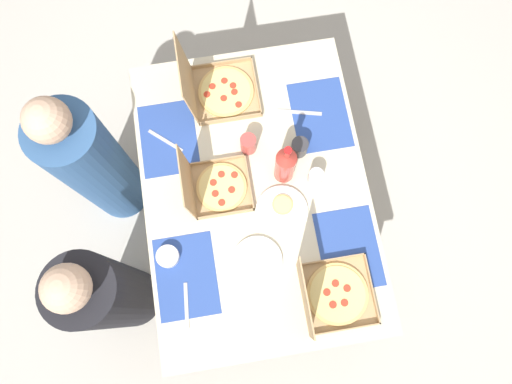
{
  "coord_description": "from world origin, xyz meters",
  "views": [
    {
      "loc": [
        -0.53,
        0.09,
        2.84
      ],
      "look_at": [
        0.0,
        0.0,
        0.75
      ],
      "focal_mm": 33.56,
      "sensor_mm": 36.0,
      "label": 1
    }
  ],
  "objects_px": {
    "condiment_bowl": "(168,256)",
    "cup_dark": "(315,177)",
    "pizza_box_edge_far": "(214,186)",
    "soda_bottle": "(285,165)",
    "plate_far_right": "(257,261)",
    "pizza_box_corner_right": "(218,89)",
    "plate_far_left": "(282,210)",
    "cup_clear_right": "(249,144)",
    "diner_left_seat": "(109,294)",
    "diner_right_seat": "(95,165)",
    "pizza_box_center": "(331,295)",
    "cup_spare": "(299,147)"
  },
  "relations": [
    {
      "from": "pizza_box_corner_right",
      "to": "diner_right_seat",
      "type": "height_order",
      "value": "diner_right_seat"
    },
    {
      "from": "condiment_bowl",
      "to": "cup_spare",
      "type": "bearing_deg",
      "value": -59.12
    },
    {
      "from": "pizza_box_edge_far",
      "to": "pizza_box_corner_right",
      "type": "height_order",
      "value": "pizza_box_corner_right"
    },
    {
      "from": "pizza_box_center",
      "to": "cup_spare",
      "type": "distance_m",
      "value": 0.67
    },
    {
      "from": "plate_far_left",
      "to": "diner_left_seat",
      "type": "relative_size",
      "value": 0.21
    },
    {
      "from": "cup_dark",
      "to": "cup_spare",
      "type": "distance_m",
      "value": 0.16
    },
    {
      "from": "pizza_box_center",
      "to": "cup_dark",
      "type": "height_order",
      "value": "pizza_box_center"
    },
    {
      "from": "pizza_box_edge_far",
      "to": "condiment_bowl",
      "type": "bearing_deg",
      "value": 137.91
    },
    {
      "from": "plate_far_right",
      "to": "pizza_box_center",
      "type": "bearing_deg",
      "value": -125.0
    },
    {
      "from": "pizza_box_edge_far",
      "to": "condiment_bowl",
      "type": "xyz_separation_m",
      "value": [
        -0.27,
        0.24,
        -0.03
      ]
    },
    {
      "from": "plate_far_left",
      "to": "diner_right_seat",
      "type": "height_order",
      "value": "diner_right_seat"
    },
    {
      "from": "soda_bottle",
      "to": "cup_spare",
      "type": "distance_m",
      "value": 0.16
    },
    {
      "from": "condiment_bowl",
      "to": "diner_left_seat",
      "type": "relative_size",
      "value": 0.09
    },
    {
      "from": "pizza_box_center",
      "to": "diner_left_seat",
      "type": "xyz_separation_m",
      "value": [
        0.18,
        1.0,
        -0.3
      ]
    },
    {
      "from": "pizza_box_edge_far",
      "to": "plate_far_left",
      "type": "relative_size",
      "value": 1.27
    },
    {
      "from": "pizza_box_center",
      "to": "diner_right_seat",
      "type": "height_order",
      "value": "diner_right_seat"
    },
    {
      "from": "soda_bottle",
      "to": "diner_left_seat",
      "type": "xyz_separation_m",
      "value": [
        -0.39,
        0.91,
        -0.38
      ]
    },
    {
      "from": "soda_bottle",
      "to": "cup_clear_right",
      "type": "bearing_deg",
      "value": 42.33
    },
    {
      "from": "pizza_box_corner_right",
      "to": "diner_left_seat",
      "type": "xyz_separation_m",
      "value": [
        -0.83,
        0.67,
        -0.3
      ]
    },
    {
      "from": "plate_far_right",
      "to": "plate_far_left",
      "type": "distance_m",
      "value": 0.25
    },
    {
      "from": "cup_dark",
      "to": "cup_spare",
      "type": "relative_size",
      "value": 0.99
    },
    {
      "from": "plate_far_right",
      "to": "cup_clear_right",
      "type": "distance_m",
      "value": 0.53
    },
    {
      "from": "condiment_bowl",
      "to": "plate_far_right",
      "type": "bearing_deg",
      "value": -102.11
    },
    {
      "from": "condiment_bowl",
      "to": "diner_right_seat",
      "type": "bearing_deg",
      "value": 32.09
    },
    {
      "from": "pizza_box_corner_right",
      "to": "cup_clear_right",
      "type": "distance_m",
      "value": 0.31
    },
    {
      "from": "condiment_bowl",
      "to": "cup_dark",
      "type": "bearing_deg",
      "value": -71.04
    },
    {
      "from": "plate_far_right",
      "to": "condiment_bowl",
      "type": "height_order",
      "value": "condiment_bowl"
    },
    {
      "from": "cup_clear_right",
      "to": "condiment_bowl",
      "type": "relative_size",
      "value": 1.08
    },
    {
      "from": "cup_spare",
      "to": "diner_right_seat",
      "type": "bearing_deg",
      "value": 80.96
    },
    {
      "from": "diner_left_seat",
      "to": "pizza_box_center",
      "type": "bearing_deg",
      "value": -100.26
    },
    {
      "from": "pizza_box_edge_far",
      "to": "soda_bottle",
      "type": "bearing_deg",
      "value": -86.15
    },
    {
      "from": "diner_left_seat",
      "to": "diner_right_seat",
      "type": "height_order",
      "value": "diner_right_seat"
    },
    {
      "from": "plate_far_right",
      "to": "cup_spare",
      "type": "distance_m",
      "value": 0.55
    },
    {
      "from": "soda_bottle",
      "to": "cup_clear_right",
      "type": "relative_size",
      "value": 3.03
    },
    {
      "from": "plate_far_right",
      "to": "cup_dark",
      "type": "height_order",
      "value": "cup_dark"
    },
    {
      "from": "pizza_box_center",
      "to": "diner_left_seat",
      "type": "distance_m",
      "value": 1.06
    },
    {
      "from": "diner_right_seat",
      "to": "plate_far_left",
      "type": "bearing_deg",
      "value": -116.16
    },
    {
      "from": "diner_left_seat",
      "to": "diner_right_seat",
      "type": "distance_m",
      "value": 0.64
    },
    {
      "from": "pizza_box_edge_far",
      "to": "diner_left_seat",
      "type": "distance_m",
      "value": 0.75
    },
    {
      "from": "soda_bottle",
      "to": "pizza_box_corner_right",
      "type": "bearing_deg",
      "value": 28.18
    },
    {
      "from": "pizza_box_center",
      "to": "soda_bottle",
      "type": "relative_size",
      "value": 1.04
    },
    {
      "from": "pizza_box_corner_right",
      "to": "plate_far_left",
      "type": "height_order",
      "value": "pizza_box_corner_right"
    },
    {
      "from": "pizza_box_corner_right",
      "to": "soda_bottle",
      "type": "bearing_deg",
      "value": -151.82
    },
    {
      "from": "pizza_box_edge_far",
      "to": "cup_dark",
      "type": "distance_m",
      "value": 0.45
    },
    {
      "from": "cup_clear_right",
      "to": "diner_left_seat",
      "type": "relative_size",
      "value": 0.09
    },
    {
      "from": "pizza_box_corner_right",
      "to": "plate_far_right",
      "type": "bearing_deg",
      "value": -176.28
    },
    {
      "from": "diner_right_seat",
      "to": "pizza_box_center",
      "type": "bearing_deg",
      "value": -129.45
    },
    {
      "from": "pizza_box_corner_right",
      "to": "cup_dark",
      "type": "relative_size",
      "value": 3.75
    },
    {
      "from": "pizza_box_center",
      "to": "soda_bottle",
      "type": "height_order",
      "value": "pizza_box_center"
    },
    {
      "from": "soda_bottle",
      "to": "cup_spare",
      "type": "relative_size",
      "value": 3.59
    }
  ]
}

